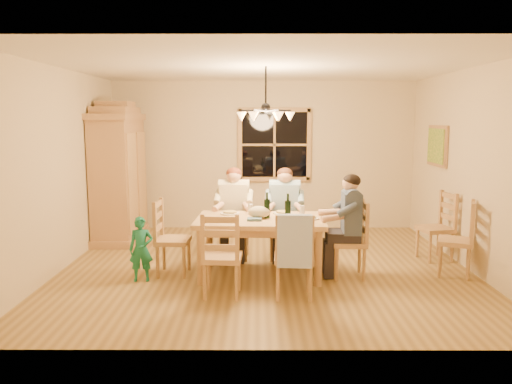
{
  "coord_description": "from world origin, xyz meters",
  "views": [
    {
      "loc": [
        -0.11,
        -6.65,
        2.03
      ],
      "look_at": [
        -0.13,
        0.1,
        1.03
      ],
      "focal_mm": 35.0,
      "sensor_mm": 36.0,
      "label": 1
    }
  ],
  "objects_px": {
    "armoire": "(119,177)",
    "wine_bottle_a": "(267,205)",
    "chair_spare_front": "(454,253)",
    "chair_near_left": "(222,270)",
    "adult_slate_man": "(350,213)",
    "adult_woman": "(234,202)",
    "dining_table": "(260,226)",
    "chair_far_right": "(284,239)",
    "chair_near_right": "(294,271)",
    "adult_plaid_man": "(285,202)",
    "wine_bottle_b": "(288,207)",
    "chair_end_left": "(173,252)",
    "chandelier": "(266,115)",
    "chair_end_right": "(349,254)",
    "child": "(141,249)",
    "chair_far_left": "(234,238)",
    "chair_spare_back": "(435,239)"
  },
  "relations": [
    {
      "from": "chair_far_left",
      "to": "chair_end_right",
      "type": "distance_m",
      "value": 1.73
    },
    {
      "from": "chair_far_right",
      "to": "chair_spare_front",
      "type": "height_order",
      "value": "same"
    },
    {
      "from": "adult_plaid_man",
      "to": "wine_bottle_a",
      "type": "bearing_deg",
      "value": 72.56
    },
    {
      "from": "chair_far_right",
      "to": "wine_bottle_b",
      "type": "relative_size",
      "value": 3.0
    },
    {
      "from": "chair_near_right",
      "to": "chair_spare_back",
      "type": "relative_size",
      "value": 1.0
    },
    {
      "from": "chair_end_left",
      "to": "chair_end_right",
      "type": "relative_size",
      "value": 1.0
    },
    {
      "from": "adult_slate_man",
      "to": "chair_spare_front",
      "type": "distance_m",
      "value": 1.49
    },
    {
      "from": "adult_slate_man",
      "to": "chair_end_right",
      "type": "bearing_deg",
      "value": 0.0
    },
    {
      "from": "chair_far_left",
      "to": "chandelier",
      "type": "bearing_deg",
      "value": 139.4
    },
    {
      "from": "chandelier",
      "to": "wine_bottle_b",
      "type": "bearing_deg",
      "value": -59.05
    },
    {
      "from": "adult_woman",
      "to": "wine_bottle_b",
      "type": "bearing_deg",
      "value": 131.93
    },
    {
      "from": "armoire",
      "to": "chair_far_left",
      "type": "height_order",
      "value": "armoire"
    },
    {
      "from": "chair_far_right",
      "to": "chair_end_right",
      "type": "height_order",
      "value": "same"
    },
    {
      "from": "chair_end_left",
      "to": "child",
      "type": "height_order",
      "value": "chair_end_left"
    },
    {
      "from": "chair_end_right",
      "to": "chair_spare_back",
      "type": "xyz_separation_m",
      "value": [
        1.38,
        0.79,
        0.0
      ]
    },
    {
      "from": "wine_bottle_a",
      "to": "chair_spare_back",
      "type": "bearing_deg",
      "value": 16.52
    },
    {
      "from": "adult_woman",
      "to": "chandelier",
      "type": "bearing_deg",
      "value": 139.4
    },
    {
      "from": "armoire",
      "to": "wine_bottle_a",
      "type": "height_order",
      "value": "armoire"
    },
    {
      "from": "wine_bottle_a",
      "to": "child",
      "type": "xyz_separation_m",
      "value": [
        -1.58,
        -0.25,
        -0.52
      ]
    },
    {
      "from": "wine_bottle_a",
      "to": "chair_spare_back",
      "type": "xyz_separation_m",
      "value": [
        2.44,
        0.72,
        -0.62
      ]
    },
    {
      "from": "chair_end_right",
      "to": "chair_spare_front",
      "type": "relative_size",
      "value": 1.0
    },
    {
      "from": "armoire",
      "to": "dining_table",
      "type": "height_order",
      "value": "armoire"
    },
    {
      "from": "dining_table",
      "to": "chair_far_right",
      "type": "height_order",
      "value": "chair_far_right"
    },
    {
      "from": "chair_end_right",
      "to": "adult_slate_man",
      "type": "relative_size",
      "value": 1.13
    },
    {
      "from": "chair_far_right",
      "to": "chair_spare_back",
      "type": "xyz_separation_m",
      "value": [
        2.17,
        -0.01,
        0.0
      ]
    },
    {
      "from": "armoire",
      "to": "chair_far_right",
      "type": "relative_size",
      "value": 2.32
    },
    {
      "from": "chandelier",
      "to": "chair_end_left",
      "type": "height_order",
      "value": "chandelier"
    },
    {
      "from": "wine_bottle_a",
      "to": "wine_bottle_b",
      "type": "bearing_deg",
      "value": -22.67
    },
    {
      "from": "dining_table",
      "to": "chair_near_right",
      "type": "xyz_separation_m",
      "value": [
        0.38,
        -0.79,
        -0.35
      ]
    },
    {
      "from": "chandelier",
      "to": "chair_end_left",
      "type": "xyz_separation_m",
      "value": [
        -1.21,
        -0.32,
        -1.77
      ]
    },
    {
      "from": "dining_table",
      "to": "chair_near_right",
      "type": "bearing_deg",
      "value": -64.53
    },
    {
      "from": "chandelier",
      "to": "chair_far_right",
      "type": "distance_m",
      "value": 1.84
    },
    {
      "from": "chair_near_left",
      "to": "child",
      "type": "xyz_separation_m",
      "value": [
        -1.05,
        0.53,
        0.11
      ]
    },
    {
      "from": "armoire",
      "to": "chair_near_left",
      "type": "distance_m",
      "value": 3.41
    },
    {
      "from": "chair_near_right",
      "to": "chair_far_right",
      "type": "bearing_deg",
      "value": 93.37
    },
    {
      "from": "chair_near_left",
      "to": "armoire",
      "type": "bearing_deg",
      "value": 127.41
    },
    {
      "from": "chair_near_left",
      "to": "chair_spare_front",
      "type": "bearing_deg",
      "value": 16.91
    },
    {
      "from": "chair_near_right",
      "to": "chair_spare_front",
      "type": "distance_m",
      "value": 2.29
    },
    {
      "from": "chair_near_right",
      "to": "child",
      "type": "relative_size",
      "value": 1.21
    },
    {
      "from": "adult_slate_man",
      "to": "adult_woman",
      "type": "bearing_deg",
      "value": 63.43
    },
    {
      "from": "wine_bottle_b",
      "to": "wine_bottle_a",
      "type": "bearing_deg",
      "value": 157.33
    },
    {
      "from": "armoire",
      "to": "dining_table",
      "type": "relative_size",
      "value": 1.37
    },
    {
      "from": "dining_table",
      "to": "chair_end_left",
      "type": "relative_size",
      "value": 1.7
    },
    {
      "from": "adult_plaid_man",
      "to": "wine_bottle_b",
      "type": "bearing_deg",
      "value": 92.1
    },
    {
      "from": "wine_bottle_a",
      "to": "chair_spare_front",
      "type": "relative_size",
      "value": 0.33
    },
    {
      "from": "wine_bottle_a",
      "to": "adult_plaid_man",
      "type": "bearing_deg",
      "value": 70.13
    },
    {
      "from": "adult_plaid_man",
      "to": "chair_spare_back",
      "type": "bearing_deg",
      "value": -177.94
    },
    {
      "from": "chair_far_right",
      "to": "wine_bottle_a",
      "type": "bearing_deg",
      "value": 72.56
    },
    {
      "from": "chair_end_left",
      "to": "chair_far_right",
      "type": "bearing_deg",
      "value": 117.98
    },
    {
      "from": "dining_table",
      "to": "adult_woman",
      "type": "distance_m",
      "value": 0.89
    }
  ]
}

